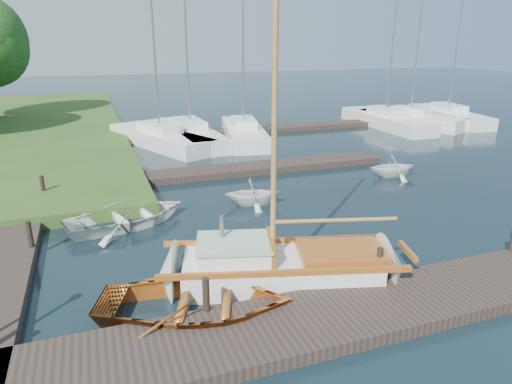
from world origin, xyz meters
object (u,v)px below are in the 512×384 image
object	(u,v)px
tender_b	(253,191)
marina_boat_0	(160,137)
marina_boat_2	(244,131)
marina_boat_5	(386,119)
tender_a	(127,213)
marina_boat_7	(448,115)
sailboat	(286,269)
mooring_post_5	(43,186)
marina_boat_1	(190,133)
mooring_post_2	(379,263)
mooring_post_4	(30,234)
mooring_post_1	(206,295)
marina_boat_6	(410,118)
dinghy	(195,299)
tender_d	(394,164)

from	to	relation	value
tender_b	marina_boat_0	bearing A→B (deg)	22.84
marina_boat_2	marina_boat_5	xyz separation A→B (m)	(11.40, 0.95, -0.00)
tender_a	marina_boat_7	distance (m)	28.75
sailboat	marina_boat_0	bearing A→B (deg)	107.52
marina_boat_0	tender_b	bearing A→B (deg)	166.01
mooring_post_5	marina_boat_1	xyz separation A→B (m)	(7.85, 9.44, -0.14)
mooring_post_2	tender_a	bearing A→B (deg)	130.74
tender_b	marina_boat_5	bearing A→B (deg)	-35.40
marina_boat_2	marina_boat_7	distance (m)	17.28
tender_a	marina_boat_1	xyz separation A→B (m)	(5.00, 12.88, 0.13)
mooring_post_4	marina_boat_0	xyz separation A→B (m)	(5.85, 13.73, -0.14)
mooring_post_1	marina_boat_0	bearing A→B (deg)	84.34
mooring_post_4	marina_boat_2	distance (m)	17.63
marina_boat_1	marina_boat_6	distance (m)	16.62
sailboat	dinghy	bearing A→B (deg)	-147.26
mooring_post_5	tender_a	world-z (taller)	mooring_post_5
sailboat	marina_boat_0	distance (m)	17.63
marina_boat_0	marina_boat_2	xyz separation A→B (m)	(5.29, -0.07, 0.01)
mooring_post_2	dinghy	xyz separation A→B (m)	(-4.69, 0.30, -0.24)
mooring_post_5	marina_boat_6	size ratio (longest dim) A/B	0.07
marina_boat_2	marina_boat_6	bearing A→B (deg)	-75.19
marina_boat_2	marina_boat_5	size ratio (longest dim) A/B	0.96
tender_a	marina_boat_1	world-z (taller)	marina_boat_1
dinghy	tender_b	distance (m)	7.68
mooring_post_1	tender_b	distance (m)	7.85
tender_b	marina_boat_7	distance (m)	24.41
mooring_post_4	tender_b	xyz separation A→B (m)	(7.60, 1.97, -0.13)
mooring_post_2	tender_d	size ratio (longest dim) A/B	0.35
mooring_post_1	marina_boat_2	size ratio (longest dim) A/B	0.08
marina_boat_1	mooring_post_4	bearing A→B (deg)	148.19
mooring_post_5	marina_boat_6	xyz separation A→B (m)	(24.48, 9.33, -0.13)
sailboat	marina_boat_0	xyz separation A→B (m)	(-0.58, 17.62, 0.21)
marina_boat_6	marina_boat_7	distance (m)	3.93
tender_b	tender_d	size ratio (longest dim) A/B	0.96
marina_boat_2	marina_boat_7	world-z (taller)	marina_boat_7
mooring_post_2	mooring_post_5	xyz separation A→B (m)	(-8.50, 10.00, 0.00)
mooring_post_1	marina_boat_7	world-z (taller)	marina_boat_7
tender_a	tender_d	size ratio (longest dim) A/B	1.81
marina_boat_5	tender_d	bearing A→B (deg)	148.30
mooring_post_5	dinghy	size ratio (longest dim) A/B	0.18
marina_boat_2	marina_boat_5	distance (m)	11.44
marina_boat_0	marina_boat_2	distance (m)	5.29
mooring_post_2	marina_boat_5	world-z (taller)	marina_boat_5
tender_a	mooring_post_2	bearing A→B (deg)	-154.85
mooring_post_4	marina_boat_5	world-z (taller)	marina_boat_5
dinghy	tender_d	size ratio (longest dim) A/B	1.95
marina_boat_2	sailboat	bearing A→B (deg)	176.90
mooring_post_5	tender_b	bearing A→B (deg)	-21.71
mooring_post_2	mooring_post_4	world-z (taller)	same
tender_b	marina_boat_6	world-z (taller)	marina_boat_6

